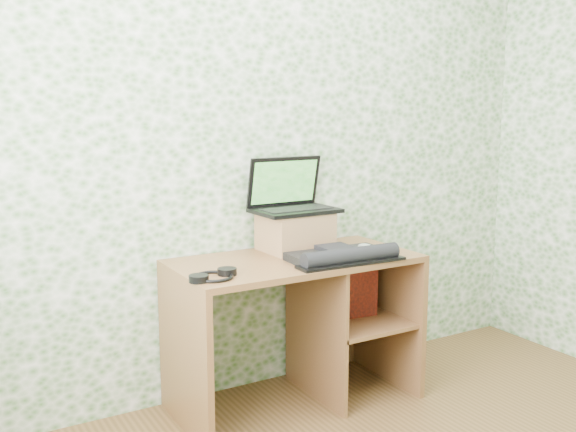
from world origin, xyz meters
TOP-DOWN VIEW (x-y plane):
  - wall_back at (0.00, 1.75)m, footprint 3.50×0.00m
  - desk at (0.08, 1.47)m, footprint 1.20×0.60m
  - riser at (0.09, 1.58)m, footprint 0.34×0.28m
  - laptop at (0.09, 1.63)m, footprint 0.42×0.30m
  - keyboard at (0.17, 1.27)m, footprint 0.56×0.29m
  - headphones at (-0.50, 1.29)m, footprint 0.24×0.22m
  - notepad at (0.34, 1.35)m, footprint 0.25×0.33m
  - mouse at (0.33, 1.30)m, footprint 0.07×0.11m
  - pen at (0.37, 1.40)m, footprint 0.06×0.13m
  - red_box at (0.37, 1.44)m, footprint 0.23×0.10m

SIDE VIEW (x-z plane):
  - desk at x=0.08m, z-range 0.11..0.86m
  - red_box at x=0.37m, z-range 0.39..0.66m
  - notepad at x=0.34m, z-range 0.75..0.76m
  - headphones at x=-0.50m, z-range 0.75..0.78m
  - pen at x=0.37m, z-range 0.76..0.77m
  - keyboard at x=0.17m, z-range 0.74..0.82m
  - mouse at x=0.33m, z-range 0.76..0.80m
  - riser at x=0.09m, z-range 0.75..0.95m
  - laptop at x=0.09m, z-range 0.87..1.15m
  - wall_back at x=0.00m, z-range -0.45..3.05m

